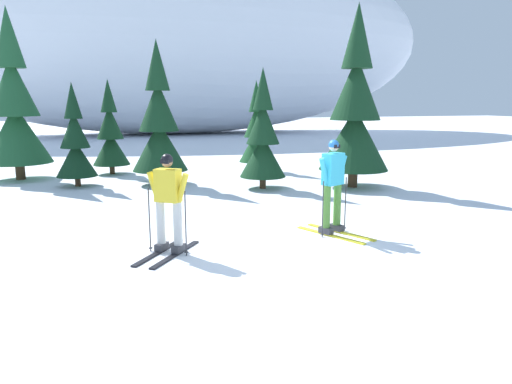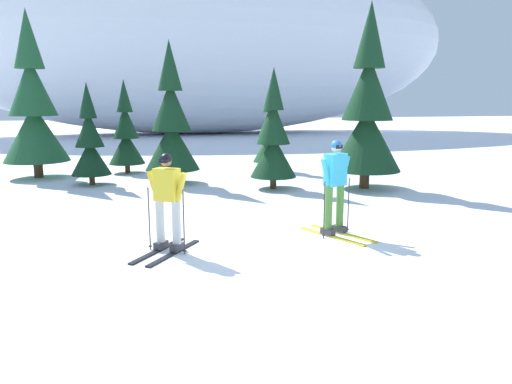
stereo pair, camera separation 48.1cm
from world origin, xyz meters
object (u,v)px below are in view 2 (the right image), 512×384
at_px(skier_yellow_jacket, 167,201).
at_px(pine_tree_right, 270,133).
at_px(pine_tree_far_right, 367,113).
at_px(pine_tree_left, 90,143).
at_px(pine_tree_center, 171,125).
at_px(pine_tree_far_left, 33,109).
at_px(pine_tree_center_left, 126,134).
at_px(pine_tree_center_right, 273,139).
at_px(skier_cyan_jacket, 335,185).

height_order(skier_yellow_jacket, pine_tree_right, pine_tree_right).
bearing_deg(pine_tree_far_right, pine_tree_left, 161.69).
distance_m(skier_yellow_jacket, pine_tree_left, 7.64).
bearing_deg(pine_tree_center, pine_tree_far_left, 151.62).
bearing_deg(pine_tree_far_right, pine_tree_far_left, 154.96).
xyz_separation_m(pine_tree_center_left, pine_tree_center_right, (4.24, -4.31, 0.09)).
distance_m(pine_tree_right, pine_tree_far_right, 4.64).
bearing_deg(skier_yellow_jacket, pine_tree_center_right, 57.20).
distance_m(pine_tree_center_right, pine_tree_far_right, 2.84).
bearing_deg(pine_tree_right, pine_tree_center_left, 172.22).
bearing_deg(pine_tree_right, skier_yellow_jacket, -116.12).
distance_m(pine_tree_far_left, pine_tree_center_left, 3.09).
relative_size(pine_tree_far_left, pine_tree_center_left, 1.66).
xyz_separation_m(skier_yellow_jacket, pine_tree_far_left, (-3.69, 9.37, 1.41)).
relative_size(pine_tree_left, pine_tree_center, 0.71).
relative_size(skier_cyan_jacket, pine_tree_far_left, 0.34).
xyz_separation_m(pine_tree_far_left, pine_tree_center_left, (2.93, 0.33, -0.92)).
xyz_separation_m(skier_cyan_jacket, pine_tree_right, (1.20, 8.74, 0.41)).
xyz_separation_m(pine_tree_left, pine_tree_far_right, (7.96, -2.63, 0.93)).
relative_size(skier_cyan_jacket, pine_tree_far_right, 0.35).
height_order(pine_tree_far_left, pine_tree_center, pine_tree_far_left).
bearing_deg(pine_tree_center, pine_tree_far_right, -22.25).
bearing_deg(pine_tree_far_right, pine_tree_center, 157.75).
relative_size(pine_tree_left, pine_tree_center_right, 0.89).
relative_size(pine_tree_left, pine_tree_center_left, 0.94).
bearing_deg(pine_tree_far_left, pine_tree_center, -28.38).
relative_size(pine_tree_right, pine_tree_far_right, 0.62).
bearing_deg(pine_tree_center_left, pine_tree_far_right, -35.52).
height_order(pine_tree_center, pine_tree_right, pine_tree_center).
bearing_deg(skier_yellow_jacket, pine_tree_far_right, 37.89).
bearing_deg(skier_cyan_jacket, skier_yellow_jacket, -175.36).
height_order(skier_yellow_jacket, pine_tree_far_left, pine_tree_far_left).
xyz_separation_m(pine_tree_far_left, pine_tree_right, (8.10, -0.37, -0.92)).
xyz_separation_m(skier_yellow_jacket, pine_tree_right, (4.41, 9.00, 0.49)).
bearing_deg(pine_tree_right, pine_tree_center, -152.30).
distance_m(pine_tree_far_left, pine_tree_center_right, 8.24).
relative_size(skier_yellow_jacket, pine_tree_far_right, 0.32).
bearing_deg(pine_tree_right, pine_tree_far_right, -67.72).
bearing_deg(pine_tree_center_left, pine_tree_far_left, -173.51).
bearing_deg(pine_tree_far_left, pine_tree_left, -46.26).
relative_size(pine_tree_center, pine_tree_center_right, 1.25).
bearing_deg(pine_tree_center_right, skier_yellow_jacket, -122.80).
xyz_separation_m(skier_cyan_jacket, pine_tree_far_left, (-6.91, 9.11, 1.33)).
distance_m(pine_tree_left, pine_tree_center, 2.55).
xyz_separation_m(pine_tree_left, pine_tree_center_right, (5.29, -2.02, 0.17)).
height_order(pine_tree_far_left, pine_tree_center_right, pine_tree_far_left).
xyz_separation_m(skier_yellow_jacket, skier_cyan_jacket, (3.22, 0.26, 0.08)).
xyz_separation_m(skier_yellow_jacket, pine_tree_center, (0.65, 7.03, 0.94)).
height_order(skier_cyan_jacket, pine_tree_far_left, pine_tree_far_left).
bearing_deg(pine_tree_center_left, pine_tree_center, -62.22).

